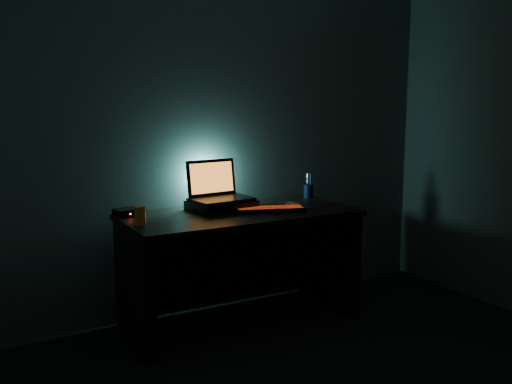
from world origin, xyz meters
TOP-DOWN VIEW (x-y plane):
  - room at (0.00, 0.00)m, footprint 3.50×4.00m
  - desk at (0.00, 1.67)m, footprint 1.50×0.70m
  - riser at (-0.07, 1.74)m, footprint 0.43×0.34m
  - laptop at (-0.08, 1.79)m, footprint 0.40×0.32m
  - keyboard at (0.18, 1.55)m, footprint 0.47×0.27m
  - mousepad at (0.38, 1.58)m, footprint 0.28×0.26m
  - mouse at (0.38, 1.58)m, footprint 0.08×0.11m
  - pen_cup at (0.68, 1.84)m, footprint 0.09×0.09m
  - juice_glass at (-0.68, 1.56)m, footprint 0.07×0.07m
  - router at (-0.68, 1.83)m, footprint 0.16×0.13m

SIDE VIEW (x-z plane):
  - desk at x=0.00m, z-range 0.12..0.87m
  - mousepad at x=0.38m, z-range 0.75..0.75m
  - keyboard at x=0.18m, z-range 0.75..0.78m
  - mouse at x=0.38m, z-range 0.75..0.78m
  - router at x=-0.68m, z-range 0.75..0.80m
  - riser at x=-0.07m, z-range 0.75..0.81m
  - pen_cup at x=0.68m, z-range 0.75..0.85m
  - juice_glass at x=-0.68m, z-range 0.75..0.86m
  - laptop at x=-0.08m, z-range 0.74..1.00m
  - room at x=0.00m, z-range 0.00..2.50m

